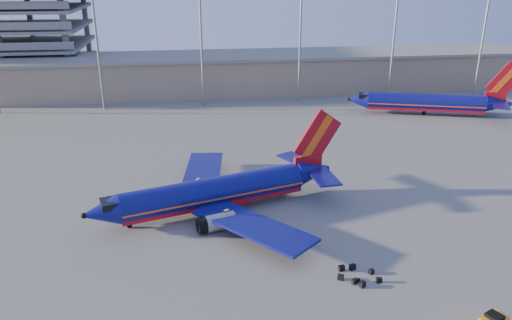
{
  "coord_description": "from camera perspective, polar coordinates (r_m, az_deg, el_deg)",
  "views": [
    {
      "loc": [
        -8.42,
        -54.94,
        26.71
      ],
      "look_at": [
        -0.15,
        3.22,
        4.0
      ],
      "focal_mm": 35.0,
      "sensor_mm": 36.0,
      "label": 1
    }
  ],
  "objects": [
    {
      "name": "aircraft_main",
      "position": [
        58.44,
        -4.12,
        -3.61
      ],
      "size": [
        30.93,
        29.31,
        10.76
      ],
      "rotation": [
        0.0,
        0.0,
        0.29
      ],
      "color": "navy",
      "rests_on": "ground"
    },
    {
      "name": "light_mast_row",
      "position": [
        102.23,
        -0.54,
        16.0
      ],
      "size": [
        101.6,
        1.6,
        28.65
      ],
      "color": "gray",
      "rests_on": "ground"
    },
    {
      "name": "luggage_pile",
      "position": [
        47.95,
        11.35,
        -12.83
      ],
      "size": [
        3.92,
        3.33,
        0.54
      ],
      "color": "black",
      "rests_on": "ground"
    },
    {
      "name": "aircraft_second",
      "position": [
        102.25,
        19.23,
        6.24
      ],
      "size": [
        30.8,
        15.99,
        10.76
      ],
      "rotation": [
        0.0,
        0.0,
        -0.31
      ],
      "color": "navy",
      "rests_on": "ground"
    },
    {
      "name": "ground",
      "position": [
        61.66,
        0.56,
        -4.53
      ],
      "size": [
        220.0,
        220.0,
        0.0
      ],
      "primitive_type": "plane",
      "color": "slate",
      "rests_on": "ground"
    },
    {
      "name": "terminal_building",
      "position": [
        116.6,
        1.17,
        10.06
      ],
      "size": [
        122.0,
        16.0,
        8.5
      ],
      "color": "gray",
      "rests_on": "ground"
    }
  ]
}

